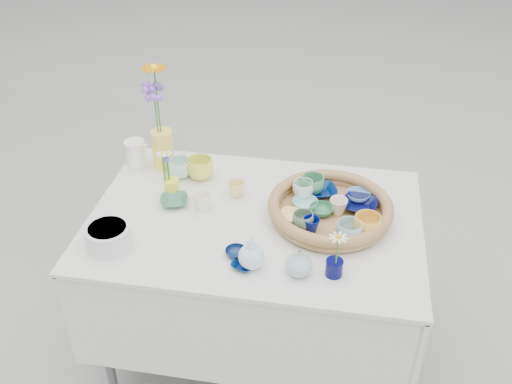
% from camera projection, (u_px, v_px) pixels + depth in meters
% --- Properties ---
extents(ground, '(80.00, 80.00, 0.00)m').
position_uv_depth(ground, '(255.00, 350.00, 2.62)').
color(ground, '#9F9F98').
extents(display_table, '(1.26, 0.86, 0.77)m').
position_uv_depth(display_table, '(255.00, 350.00, 2.62)').
color(display_table, silver).
rests_on(display_table, ground).
extents(wicker_tray, '(0.47, 0.47, 0.08)m').
position_uv_depth(wicker_tray, '(330.00, 209.00, 2.16)').
color(wicker_tray, brown).
rests_on(wicker_tray, display_table).
extents(tray_ceramic_0, '(0.15, 0.15, 0.03)m').
position_uv_depth(tray_ceramic_0, '(322.00, 191.00, 2.27)').
color(tray_ceramic_0, '#021C54').
rests_on(tray_ceramic_0, wicker_tray).
extents(tray_ceramic_1, '(0.16, 0.16, 0.03)m').
position_uv_depth(tray_ceramic_1, '(359.00, 205.00, 2.19)').
color(tray_ceramic_1, '#070A37').
rests_on(tray_ceramic_1, wicker_tray).
extents(tray_ceramic_2, '(0.13, 0.13, 0.08)m').
position_uv_depth(tray_ceramic_2, '(367.00, 226.00, 2.04)').
color(tray_ceramic_2, yellow).
rests_on(tray_ceramic_2, wicker_tray).
extents(tray_ceramic_3, '(0.11, 0.11, 0.03)m').
position_uv_depth(tray_ceramic_3, '(321.00, 210.00, 2.16)').
color(tray_ceramic_3, '#30774B').
rests_on(tray_ceramic_3, wicker_tray).
extents(tray_ceramic_4, '(0.11, 0.11, 0.06)m').
position_uv_depth(tray_ceramic_4, '(303.00, 221.00, 2.08)').
color(tray_ceramic_4, slate).
rests_on(tray_ceramic_4, wicker_tray).
extents(tray_ceramic_5, '(0.10, 0.10, 0.03)m').
position_uv_depth(tray_ceramic_5, '(305.00, 204.00, 2.19)').
color(tray_ceramic_5, '#85C6C2').
rests_on(tray_ceramic_5, wicker_tray).
extents(tray_ceramic_6, '(0.10, 0.10, 0.07)m').
position_uv_depth(tray_ceramic_6, '(303.00, 189.00, 2.24)').
color(tray_ceramic_6, white).
rests_on(tray_ceramic_6, wicker_tray).
extents(tray_ceramic_7, '(0.08, 0.08, 0.06)m').
position_uv_depth(tray_ceramic_7, '(338.00, 206.00, 2.15)').
color(tray_ceramic_7, white).
rests_on(tray_ceramic_7, wicker_tray).
extents(tray_ceramic_8, '(0.12, 0.12, 0.03)m').
position_uv_depth(tray_ceramic_8, '(358.00, 196.00, 2.24)').
color(tray_ceramic_8, '#7FBEF7').
rests_on(tray_ceramic_8, wicker_tray).
extents(tray_ceramic_9, '(0.07, 0.07, 0.06)m').
position_uv_depth(tray_ceramic_9, '(311.00, 225.00, 2.06)').
color(tray_ceramic_9, '#040D67').
rests_on(tray_ceramic_9, wicker_tray).
extents(tray_ceramic_10, '(0.11, 0.11, 0.02)m').
position_uv_depth(tray_ceramic_10, '(292.00, 216.00, 2.14)').
color(tray_ceramic_10, '#FFD47B').
rests_on(tray_ceramic_10, wicker_tray).
extents(tray_ceramic_11, '(0.13, 0.13, 0.08)m').
position_uv_depth(tray_ceramic_11, '(349.00, 232.00, 2.02)').
color(tray_ceramic_11, '#9AC2C0').
rests_on(tray_ceramic_11, wicker_tray).
extents(tray_ceramic_12, '(0.12, 0.12, 0.07)m').
position_uv_depth(tray_ceramic_12, '(313.00, 185.00, 2.26)').
color(tray_ceramic_12, '#519C67').
rests_on(tray_ceramic_12, wicker_tray).
extents(loose_ceramic_0, '(0.14, 0.14, 0.09)m').
position_uv_depth(loose_ceramic_0, '(200.00, 168.00, 2.38)').
color(loose_ceramic_0, '#E2E54E').
rests_on(loose_ceramic_0, display_table).
extents(loose_ceramic_1, '(0.08, 0.08, 0.06)m').
position_uv_depth(loose_ceramic_1, '(236.00, 189.00, 2.28)').
color(loose_ceramic_1, '#FFE58E').
rests_on(loose_ceramic_1, display_table).
extents(loose_ceramic_2, '(0.14, 0.14, 0.03)m').
position_uv_depth(loose_ceramic_2, '(174.00, 201.00, 2.24)').
color(loose_ceramic_2, '#3A7153').
rests_on(loose_ceramic_2, display_table).
extents(loose_ceramic_3, '(0.09, 0.09, 0.07)m').
position_uv_depth(loose_ceramic_3, '(203.00, 201.00, 2.21)').
color(loose_ceramic_3, '#FDFAD1').
rests_on(loose_ceramic_3, display_table).
extents(loose_ceramic_4, '(0.10, 0.10, 0.02)m').
position_uv_depth(loose_ceramic_4, '(236.00, 253.00, 1.99)').
color(loose_ceramic_4, '#0C204A').
rests_on(loose_ceramic_4, display_table).
extents(loose_ceramic_5, '(0.13, 0.13, 0.08)m').
position_uv_depth(loose_ceramic_5, '(180.00, 168.00, 2.39)').
color(loose_ceramic_5, silver).
rests_on(loose_ceramic_5, display_table).
extents(loose_ceramic_6, '(0.10, 0.10, 0.02)m').
position_uv_depth(loose_ceramic_6, '(243.00, 265.00, 1.94)').
color(loose_ceramic_6, '#051D52').
rests_on(loose_ceramic_6, display_table).
extents(fluted_bowl, '(0.20, 0.20, 0.08)m').
position_uv_depth(fluted_bowl, '(109.00, 237.00, 2.02)').
color(fluted_bowl, silver).
rests_on(fluted_bowl, display_table).
extents(bud_vase_paleblue, '(0.10, 0.10, 0.14)m').
position_uv_depth(bud_vase_paleblue, '(251.00, 251.00, 1.91)').
color(bud_vase_paleblue, silver).
rests_on(bud_vase_paleblue, display_table).
extents(bud_vase_seafoam, '(0.11, 0.11, 0.10)m').
position_uv_depth(bud_vase_seafoam, '(299.00, 262.00, 1.90)').
color(bud_vase_seafoam, '#96BCB8').
rests_on(bud_vase_seafoam, display_table).
extents(bud_vase_cobalt, '(0.08, 0.08, 0.06)m').
position_uv_depth(bud_vase_cobalt, '(334.00, 268.00, 1.90)').
color(bud_vase_cobalt, '#05043F').
rests_on(bud_vase_cobalt, display_table).
extents(single_daisy, '(0.07, 0.07, 0.13)m').
position_uv_depth(single_daisy, '(337.00, 251.00, 1.85)').
color(single_daisy, white).
rests_on(single_daisy, bud_vase_cobalt).
extents(tall_vase_yellow, '(0.12, 0.12, 0.17)m').
position_uv_depth(tall_vase_yellow, '(163.00, 149.00, 2.43)').
color(tall_vase_yellow, '#FFDC4E').
rests_on(tall_vase_yellow, display_table).
extents(gerbera, '(0.15, 0.15, 0.30)m').
position_uv_depth(gerbera, '(157.00, 101.00, 2.30)').
color(gerbera, '#D68000').
rests_on(gerbera, tall_vase_yellow).
extents(hydrangea, '(0.10, 0.10, 0.26)m').
position_uv_depth(hydrangea, '(156.00, 112.00, 2.32)').
color(hydrangea, '#5F4D9C').
rests_on(hydrangea, tall_vase_yellow).
extents(white_pitcher, '(0.13, 0.09, 0.12)m').
position_uv_depth(white_pitcher, '(136.00, 154.00, 2.45)').
color(white_pitcher, white).
rests_on(white_pitcher, display_table).
extents(daisy_cup, '(0.07, 0.07, 0.07)m').
position_uv_depth(daisy_cup, '(172.00, 186.00, 2.29)').
color(daisy_cup, '#FFFA32').
rests_on(daisy_cup, display_table).
extents(daisy_posy, '(0.09, 0.09, 0.13)m').
position_uv_depth(daisy_posy, '(166.00, 167.00, 2.23)').
color(daisy_posy, white).
rests_on(daisy_posy, daisy_cup).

